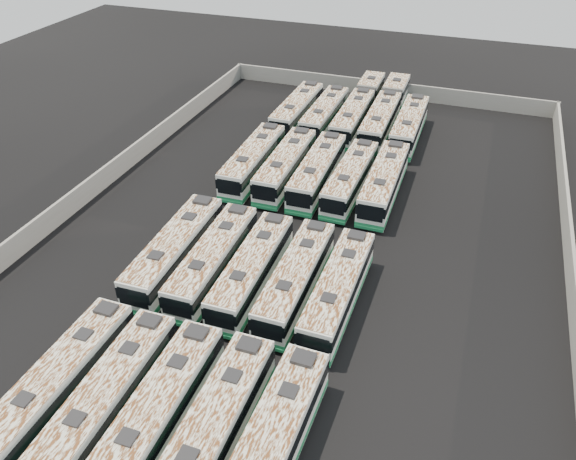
% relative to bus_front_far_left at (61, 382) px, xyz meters
% --- Properties ---
extents(ground, '(140.00, 140.00, 0.00)m').
position_rel_bus_front_far_left_xyz_m(ground, '(8.60, 22.63, -1.81)').
color(ground, black).
rests_on(ground, ground).
extents(perimeter_wall, '(45.20, 73.20, 2.20)m').
position_rel_bus_front_far_left_xyz_m(perimeter_wall, '(8.60, 22.63, -0.71)').
color(perimeter_wall, gray).
rests_on(perimeter_wall, ground).
extents(bus_front_far_left, '(2.76, 12.60, 3.55)m').
position_rel_bus_front_far_left_xyz_m(bus_front_far_left, '(0.00, 0.00, 0.00)').
color(bus_front_far_left, silver).
rests_on(bus_front_far_left, ground).
extents(bus_front_left, '(2.91, 12.72, 3.57)m').
position_rel_bus_front_far_left_xyz_m(bus_front_left, '(3.55, -0.09, 0.01)').
color(bus_front_left, silver).
rests_on(bus_front_left, ground).
extents(bus_front_center, '(2.85, 12.89, 3.63)m').
position_rel_bus_front_far_left_xyz_m(bus_front_center, '(6.97, -0.13, 0.04)').
color(bus_front_center, silver).
rests_on(bus_front_center, ground).
extents(bus_front_right, '(2.74, 12.89, 3.63)m').
position_rel_bus_front_far_left_xyz_m(bus_front_right, '(10.55, -0.02, 0.04)').
color(bus_front_right, silver).
rests_on(bus_front_right, ground).
extents(bus_front_far_right, '(3.00, 13.06, 3.67)m').
position_rel_bus_front_far_left_xyz_m(bus_front_far_right, '(14.04, 0.03, 0.06)').
color(bus_front_far_right, silver).
rests_on(bus_front_far_right, ground).
extents(bus_midfront_far_left, '(3.11, 13.20, 3.70)m').
position_rel_bus_front_far_left_xyz_m(bus_midfront_far_left, '(0.08, 14.42, 0.08)').
color(bus_midfront_far_left, silver).
rests_on(bus_midfront_far_left, ground).
extents(bus_midfront_left, '(3.01, 12.82, 3.60)m').
position_rel_bus_front_far_left_xyz_m(bus_midfront_left, '(3.54, 14.42, 0.03)').
color(bus_midfront_left, silver).
rests_on(bus_midfront_left, ground).
extents(bus_midfront_center, '(2.89, 12.60, 3.54)m').
position_rel_bus_front_far_left_xyz_m(bus_midfront_center, '(6.95, 14.33, -0.00)').
color(bus_midfront_center, silver).
rests_on(bus_midfront_center, ground).
extents(bus_midfront_right, '(2.71, 12.58, 3.54)m').
position_rel_bus_front_far_left_xyz_m(bus_midfront_right, '(10.57, 14.43, -0.00)').
color(bus_midfront_right, silver).
rests_on(bus_midfront_right, ground).
extents(bus_midfront_far_right, '(2.72, 12.55, 3.53)m').
position_rel_bus_front_far_left_xyz_m(bus_midfront_far_right, '(14.00, 14.23, -0.01)').
color(bus_midfront_far_right, silver).
rests_on(bus_midfront_far_right, ground).
extents(bus_midback_far_left, '(3.05, 13.05, 3.66)m').
position_rel_bus_front_far_left_xyz_m(bus_midback_far_left, '(-0.03, 31.30, 0.06)').
color(bus_midback_far_left, silver).
rests_on(bus_midback_far_left, ground).
extents(bus_midback_left, '(2.94, 12.97, 3.65)m').
position_rel_bus_front_far_left_xyz_m(bus_midback_left, '(3.58, 31.42, 0.05)').
color(bus_midback_left, silver).
rests_on(bus_midback_left, ground).
extents(bus_midback_center, '(2.98, 12.99, 3.65)m').
position_rel_bus_front_far_left_xyz_m(bus_midback_center, '(7.06, 31.36, 0.05)').
color(bus_midback_center, silver).
rests_on(bus_midback_center, ground).
extents(bus_midback_right, '(2.89, 12.56, 3.53)m').
position_rel_bus_front_far_left_xyz_m(bus_midback_right, '(10.58, 31.19, -0.01)').
color(bus_midback_right, silver).
rests_on(bus_midback_right, ground).
extents(bus_midback_far_right, '(2.86, 13.06, 3.68)m').
position_rel_bus_front_far_left_xyz_m(bus_midback_far_right, '(13.95, 31.41, 0.07)').
color(bus_midback_far_right, silver).
rests_on(bus_midback_far_right, ground).
extents(bus_back_far_left, '(2.85, 13.01, 3.66)m').
position_rel_bus_front_far_left_xyz_m(bus_back_far_left, '(-0.03, 45.70, 0.06)').
color(bus_back_far_left, silver).
rests_on(bus_back_far_left, ground).
extents(bus_back_left, '(2.76, 12.71, 3.58)m').
position_rel_bus_front_far_left_xyz_m(bus_back_left, '(3.55, 45.68, 0.02)').
color(bus_back_left, silver).
rests_on(bus_back_left, ground).
extents(bus_back_center, '(2.93, 19.92, 3.61)m').
position_rel_bus_front_far_left_xyz_m(bus_back_center, '(7.05, 49.20, 0.03)').
color(bus_back_center, silver).
rests_on(bus_back_center, ground).
extents(bus_back_right, '(2.97, 20.29, 3.68)m').
position_rel_bus_front_far_left_xyz_m(bus_back_right, '(10.45, 49.28, 0.06)').
color(bus_back_right, silver).
rests_on(bus_back_right, ground).
extents(bus_back_far_right, '(2.83, 12.95, 3.65)m').
position_rel_bus_front_far_left_xyz_m(bus_back_far_right, '(13.99, 45.81, 0.05)').
color(bus_back_far_right, silver).
rests_on(bus_back_far_right, ground).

